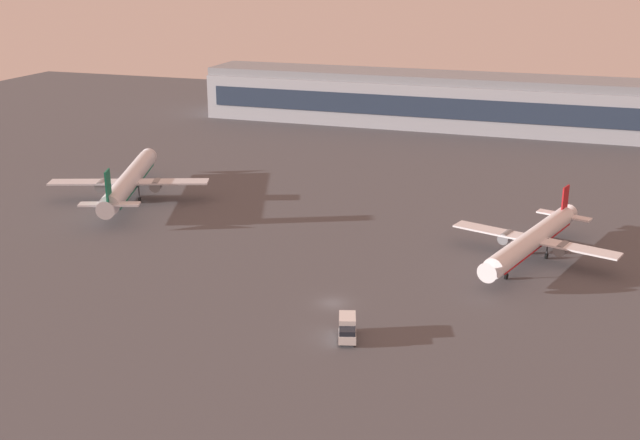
# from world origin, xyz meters

# --- Properties ---
(ground_plane) EXTENTS (416.00, 416.00, 0.00)m
(ground_plane) POSITION_xyz_m (0.00, 0.00, 0.00)
(ground_plane) COLOR #4C4C51
(terminal_building) EXTENTS (168.72, 22.40, 16.40)m
(terminal_building) POSITION_xyz_m (-0.28, 139.10, 8.09)
(terminal_building) COLOR #9EA3AD
(terminal_building) RESTS_ON ground
(airplane_terminal_side) EXTENTS (29.25, 37.21, 9.76)m
(airplane_terminal_side) POSITION_xyz_m (27.32, 28.73, 3.69)
(airplane_terminal_side) COLOR white
(airplane_terminal_side) RESTS_ON ground
(airplane_taxiway_distant) EXTENTS (33.73, 42.83, 11.36)m
(airplane_taxiway_distant) POSITION_xyz_m (-58.57, 37.67, 4.29)
(airplane_taxiway_distant) COLOR silver
(airplane_taxiway_distant) RESTS_ON ground
(catering_truck) EXTENTS (3.89, 6.09, 3.05)m
(catering_truck) POSITION_xyz_m (5.42, -10.55, 1.58)
(catering_truck) COLOR white
(catering_truck) RESTS_ON ground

